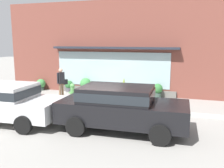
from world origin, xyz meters
name	(u,v)px	position (x,y,z in m)	size (l,w,h in m)	color
ground_plane	(96,107)	(0.00, 0.00, 0.00)	(60.00, 60.00, 0.00)	gray
curb_strip	(94,106)	(0.00, -0.20, 0.06)	(14.00, 0.24, 0.12)	#B2B2AD
storefront	(115,49)	(0.00, 3.19, 2.65)	(14.00, 0.81, 5.43)	brown
fire_hydrant	(73,92)	(-1.57, 0.71, 0.47)	(0.41, 0.37, 0.94)	#4C8C47
pedestrian_with_handbag	(61,81)	(-2.46, 1.15, 0.97)	(0.38, 0.66, 1.65)	brown
parked_car_black	(121,106)	(2.01, -2.74, 0.91)	(4.50, 2.17, 1.58)	black
parked_car_silver	(5,100)	(-2.51, -3.18, 0.86)	(4.41, 2.24, 1.50)	silver
potted_plant_window_right	(41,84)	(-4.79, 2.70, 0.39)	(0.58, 0.58, 0.72)	#33473D
potted_plant_by_entrance	(124,87)	(0.73, 2.53, 0.52)	(0.51, 0.51, 1.08)	#9E6042
potted_plant_window_center	(69,86)	(-2.90, 2.88, 0.35)	(0.51, 0.51, 0.68)	#4C4C51
potted_plant_low_front	(86,85)	(-1.71, 2.75, 0.51)	(0.66, 0.66, 0.92)	#4C4C51
potted_plant_trailing_edge	(158,90)	(2.62, 2.66, 0.44)	(0.54, 0.54, 0.81)	#33473D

